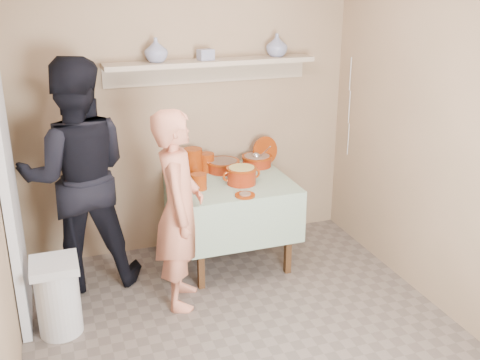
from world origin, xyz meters
name	(u,v)px	position (x,y,z in m)	size (l,w,h in m)	color
ground	(256,350)	(0.00, 0.00, 0.00)	(3.50, 3.50, 0.00)	#60544B
tile_panel	(9,190)	(-1.46, 0.95, 1.00)	(0.06, 0.70, 2.00)	silver
plate_stack_a	(193,161)	(-0.01, 1.54, 0.87)	(0.17, 0.17, 0.22)	#732205
plate_stack_b	(207,162)	(0.12, 1.55, 0.84)	(0.14, 0.14, 0.16)	#732205
bowl_stack	(199,182)	(-0.06, 1.15, 0.83)	(0.13, 0.13, 0.13)	#732205
empty_bowl	(191,177)	(-0.07, 1.38, 0.78)	(0.16, 0.16, 0.05)	#732205
propped_lid	(265,151)	(0.69, 1.59, 0.88)	(0.26, 0.26, 0.02)	#732205
vase_right	(277,45)	(0.80, 1.62, 1.82)	(0.19, 0.19, 0.19)	navy
vase_left	(156,50)	(-0.26, 1.63, 1.82)	(0.19, 0.19, 0.20)	navy
ceramic_box	(206,55)	(0.15, 1.61, 1.77)	(0.13, 0.09, 0.09)	navy
person_cook	(179,210)	(-0.32, 0.77, 0.76)	(0.56, 0.36, 1.52)	#D3795B
person_helper	(77,176)	(-0.99, 1.33, 0.92)	(0.90, 0.70, 1.84)	black
room_shell	(258,118)	(0.00, 0.00, 1.61)	(3.04, 3.54, 2.62)	#997D5D
serving_table	(231,192)	(0.25, 1.28, 0.64)	(0.97, 0.97, 0.76)	#4C2D16
cazuela_meat_a	(223,165)	(0.26, 1.50, 0.82)	(0.30, 0.30, 0.10)	#6F1504
cazuela_meat_b	(257,160)	(0.59, 1.53, 0.82)	(0.28, 0.28, 0.10)	#6F1504
ladle	(257,156)	(0.57, 1.50, 0.87)	(0.08, 0.26, 0.19)	silver
cazuela_rice	(241,174)	(0.30, 1.15, 0.85)	(0.33, 0.25, 0.14)	#6F1504
front_plate	(245,195)	(0.23, 0.87, 0.77)	(0.16, 0.16, 0.03)	#732205
wall_shelf	(210,65)	(0.20, 1.65, 1.67)	(1.80, 0.25, 0.21)	tan
trash_bin	(58,297)	(-1.23, 0.65, 0.28)	(0.32, 0.32, 0.56)	silver
electrical_cord	(349,107)	(1.47, 1.48, 1.25)	(0.01, 0.05, 0.90)	silver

